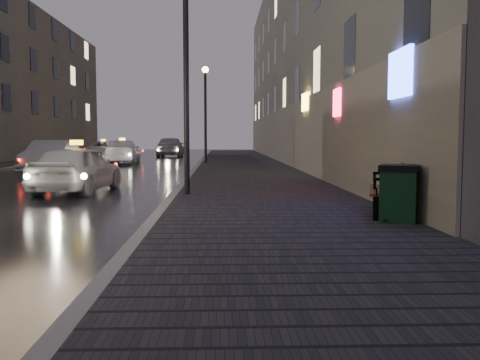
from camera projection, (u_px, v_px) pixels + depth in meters
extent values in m
plane|color=black|center=(30.00, 250.00, 7.58)|extent=(120.00, 120.00, 0.00)
cube|color=black|center=(243.00, 165.00, 28.63)|extent=(4.60, 58.00, 0.15)
cube|color=slate|center=(199.00, 165.00, 28.54)|extent=(0.20, 58.00, 0.15)
cube|color=black|center=(5.00, 166.00, 28.20)|extent=(2.40, 58.00, 0.15)
cube|color=slate|center=(30.00, 166.00, 28.24)|extent=(0.20, 58.00, 0.15)
cube|color=#605B54|center=(294.00, 55.00, 32.20)|extent=(1.80, 50.00, 13.00)
cube|color=#6B6051|center=(31.00, 91.00, 45.52)|extent=(6.00, 22.00, 11.00)
cylinder|color=black|center=(186.00, 95.00, 13.41)|extent=(0.14, 0.14, 5.00)
cylinder|color=black|center=(206.00, 118.00, 29.34)|extent=(0.14, 0.14, 5.00)
sphere|color=#FFD88C|center=(205.00, 70.00, 29.13)|extent=(0.36, 0.36, 0.36)
cube|color=black|center=(389.00, 209.00, 9.26)|extent=(0.53, 0.21, 0.43)
cube|color=black|center=(404.00, 188.00, 9.17)|extent=(0.08, 0.08, 0.75)
cube|color=black|center=(386.00, 179.00, 9.23)|extent=(0.45, 0.17, 0.05)
cube|color=black|center=(386.00, 198.00, 10.81)|extent=(0.53, 0.21, 0.43)
cube|color=black|center=(399.00, 180.00, 10.72)|extent=(0.08, 0.08, 0.75)
cube|color=black|center=(384.00, 173.00, 10.78)|extent=(0.45, 0.17, 0.05)
cube|color=#40210D|center=(388.00, 190.00, 10.01)|extent=(1.16, 2.03, 0.04)
cube|color=#40210D|center=(403.00, 174.00, 9.93)|extent=(0.56, 1.86, 0.43)
cube|color=black|center=(399.00, 196.00, 9.23)|extent=(0.79, 0.79, 0.87)
cube|color=black|center=(400.00, 168.00, 9.19)|extent=(0.85, 0.85, 0.11)
imported|color=silver|center=(77.00, 169.00, 15.42)|extent=(2.09, 4.19, 1.37)
imported|color=gray|center=(51.00, 157.00, 23.17)|extent=(1.63, 4.46, 1.46)
imported|color=white|center=(122.00, 152.00, 31.90)|extent=(2.39, 4.96, 1.39)
imported|color=silver|center=(104.00, 149.00, 41.03)|extent=(2.29, 4.65, 1.27)
imported|color=#98979E|center=(171.00, 147.00, 42.14)|extent=(1.97, 4.77, 1.62)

